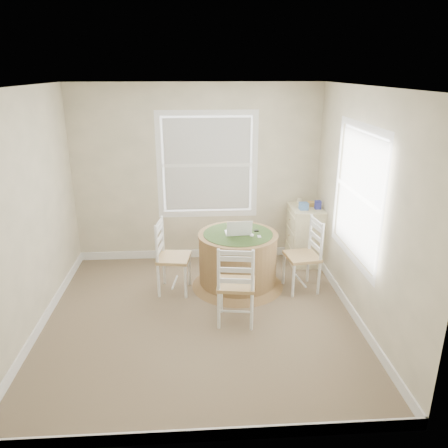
{
  "coord_description": "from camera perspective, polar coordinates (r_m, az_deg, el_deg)",
  "views": [
    {
      "loc": [
        -0.02,
        -4.46,
        2.76
      ],
      "look_at": [
        0.3,
        0.45,
        1.01
      ],
      "focal_mm": 35.0,
      "sensor_mm": 36.0,
      "label": 1
    }
  ],
  "objects": [
    {
      "name": "room",
      "position": [
        4.85,
        -1.39,
        2.03
      ],
      "size": [
        3.64,
        3.64,
        2.64
      ],
      "color": "#836A53",
      "rests_on": "ground"
    },
    {
      "name": "chair_left",
      "position": [
        5.66,
        -6.58,
        -4.36
      ],
      "size": [
        0.45,
        0.47,
        0.95
      ],
      "primitive_type": null,
      "rotation": [
        0.0,
        0.0,
        1.44
      ],
      "color": "white",
      "rests_on": "ground"
    },
    {
      "name": "phone",
      "position": [
        5.57,
        4.63,
        -1.69
      ],
      "size": [
        0.05,
        0.09,
        0.02
      ],
      "primitive_type": "cube",
      "rotation": [
        0.0,
        0.0,
        -0.0
      ],
      "color": "#B7BABF",
      "rests_on": "round_table"
    },
    {
      "name": "keys",
      "position": [
        5.76,
        4.24,
        -0.92
      ],
      "size": [
        0.06,
        0.05,
        0.02
      ],
      "primitive_type": "cube",
      "rotation": [
        0.0,
        0.0,
        -0.0
      ],
      "color": "black",
      "rests_on": "round_table"
    },
    {
      "name": "cup_cream",
      "position": [
        6.59,
        9.72,
        2.98
      ],
      "size": [
        0.07,
        0.07,
        0.09
      ],
      "primitive_type": "cylinder",
      "color": "beige",
      "rests_on": "corner_chest"
    },
    {
      "name": "box_blue",
      "position": [
        6.39,
        12.34,
        2.42
      ],
      "size": [
        0.08,
        0.08,
        0.12
      ],
      "primitive_type": "cube",
      "rotation": [
        0.0,
        0.0,
        0.0
      ],
      "color": "navy",
      "rests_on": "corner_chest"
    },
    {
      "name": "tissue_box",
      "position": [
        6.32,
        10.31,
        2.28
      ],
      "size": [
        0.12,
        0.12,
        0.1
      ],
      "primitive_type": "cube",
      "rotation": [
        0.0,
        0.0,
        0.0
      ],
      "color": "#5079B7",
      "rests_on": "corner_chest"
    },
    {
      "name": "mouse",
      "position": [
        5.61,
        3.63,
        -1.44
      ],
      "size": [
        0.06,
        0.09,
        0.03
      ],
      "primitive_type": "ellipsoid",
      "rotation": [
        0.0,
        0.0,
        -0.0
      ],
      "color": "white",
      "rests_on": "round_table"
    },
    {
      "name": "chair_right",
      "position": [
        5.76,
        10.16,
        -4.14
      ],
      "size": [
        0.45,
        0.47,
        0.95
      ],
      "primitive_type": null,
      "rotation": [
        0.0,
        0.0,
        -1.43
      ],
      "color": "white",
      "rests_on": "ground"
    },
    {
      "name": "round_table",
      "position": [
        5.79,
        1.81,
        -4.41
      ],
      "size": [
        1.22,
        1.22,
        0.75
      ],
      "rotation": [
        0.0,
        0.0,
        -0.0
      ],
      "color": "olive",
      "rests_on": "ground"
    },
    {
      "name": "box_yellow",
      "position": [
        6.53,
        11.15,
        2.6
      ],
      "size": [
        0.15,
        0.1,
        0.06
      ],
      "primitive_type": "cube",
      "rotation": [
        0.0,
        0.0,
        0.0
      ],
      "color": "gold",
      "rests_on": "corner_chest"
    },
    {
      "name": "laptop",
      "position": [
        5.64,
        1.87,
        -1.02
      ],
      "size": [
        0.34,
        0.3,
        0.23
      ],
      "rotation": [
        0.0,
        0.0,
        3.2
      ],
      "color": "white",
      "rests_on": "round_table"
    },
    {
      "name": "corner_chest",
      "position": [
        6.62,
        10.5,
        -1.33
      ],
      "size": [
        0.51,
        0.65,
        0.86
      ],
      "rotation": [
        0.0,
        0.0,
        0.0
      ],
      "color": "beige",
      "rests_on": "ground"
    },
    {
      "name": "chair_near",
      "position": [
        4.97,
        1.6,
        -7.83
      ],
      "size": [
        0.47,
        0.46,
        0.95
      ],
      "primitive_type": null,
      "rotation": [
        0.0,
        0.0,
        3.0
      ],
      "color": "white",
      "rests_on": "ground"
    }
  ]
}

